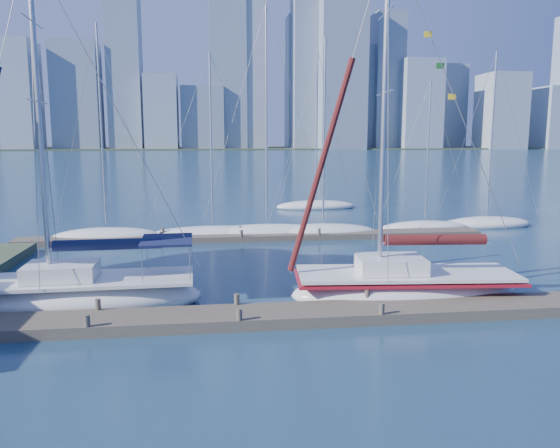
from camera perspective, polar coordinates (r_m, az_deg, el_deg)
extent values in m
plane|color=#17344C|center=(19.87, -4.39, -10.24)|extent=(700.00, 700.00, 0.00)
cube|color=#453D33|center=(19.81, -4.40, -9.70)|extent=(26.00, 2.00, 0.40)
cube|color=#453D33|center=(35.44, -2.51, -1.34)|extent=(30.00, 1.80, 0.36)
cube|color=#38472D|center=(338.81, -7.23, 7.84)|extent=(800.00, 100.00, 1.50)
ellipsoid|color=silver|center=(23.01, -20.09, -7.36)|extent=(9.51, 3.38, 1.65)
cube|color=silver|center=(22.81, -20.19, -5.50)|extent=(8.81, 3.11, 0.13)
cube|color=silver|center=(22.86, -21.87, -4.57)|extent=(2.71, 2.09, 0.61)
cylinder|color=silver|center=(22.39, -23.87, 10.06)|extent=(0.20, 0.20, 12.29)
cylinder|color=silver|center=(22.34, -17.52, -2.33)|extent=(4.46, 0.25, 0.11)
cylinder|color=#0F1732|center=(22.32, -17.54, -2.05)|extent=(4.12, 0.57, 0.44)
cube|color=#0F1732|center=(22.07, -11.74, -1.65)|extent=(2.06, 2.68, 0.09)
ellipsoid|color=silver|center=(23.19, 12.97, -6.90)|extent=(9.74, 3.92, 1.67)
cube|color=silver|center=(22.99, 13.04, -5.03)|extent=(9.02, 3.61, 0.13)
cube|color=silver|center=(22.73, 11.45, -4.13)|extent=(2.83, 2.25, 0.61)
cylinder|color=silver|center=(22.08, 10.81, 11.63)|extent=(0.20, 0.20, 13.00)
cylinder|color=silver|center=(23.05, 15.89, -1.86)|extent=(4.50, 0.50, 0.11)
cylinder|color=#470F15|center=(23.03, 15.90, -1.59)|extent=(4.17, 0.80, 0.44)
cube|color=maroon|center=(23.04, 13.03, -5.49)|extent=(9.23, 3.75, 0.11)
ellipsoid|color=silver|center=(36.89, -17.63, -1.29)|extent=(7.35, 4.43, 1.21)
cylinder|color=silver|center=(36.35, -18.17, 9.72)|extent=(0.13, 0.13, 12.36)
ellipsoid|color=silver|center=(36.56, -7.02, -1.05)|extent=(8.73, 3.47, 1.10)
cylinder|color=silver|center=(36.00, -7.21, 8.78)|extent=(0.12, 0.12, 10.89)
ellipsoid|color=silver|center=(36.63, -1.38, -0.94)|extent=(8.97, 4.19, 1.20)
cylinder|color=silver|center=(36.10, -1.43, 11.22)|extent=(0.13, 0.13, 13.70)
ellipsoid|color=silver|center=(36.94, 4.51, -0.88)|extent=(7.69, 4.11, 1.19)
cylinder|color=silver|center=(36.39, 4.64, 9.67)|extent=(0.13, 0.13, 11.80)
ellipsoid|color=silver|center=(40.44, 14.89, -0.35)|extent=(6.66, 2.73, 0.98)
cylinder|color=silver|center=(39.95, 15.20, 7.39)|extent=(0.11, 0.11, 9.49)
ellipsoid|color=silver|center=(43.23, 20.76, -0.01)|extent=(7.23, 4.88, 1.14)
cylinder|color=silver|center=(42.77, 21.26, 8.77)|extent=(0.12, 0.12, 11.56)
ellipsoid|color=silver|center=(50.93, 3.77, 1.85)|extent=(7.75, 4.67, 1.15)
cylinder|color=silver|center=(50.55, 3.86, 10.33)|extent=(0.13, 0.13, 13.35)
cube|color=#7E8EA3|center=(318.23, -25.42, 11.98)|extent=(15.86, 23.42, 55.52)
cube|color=slate|center=(314.62, -20.43, 12.39)|extent=(23.76, 17.63, 56.17)
cube|color=#8E99AB|center=(331.70, -15.68, 10.84)|extent=(14.18, 17.61, 38.01)
cube|color=#7E8EA3|center=(304.98, -12.26, 11.28)|extent=(17.07, 19.81, 39.37)
cube|color=slate|center=(305.61, -8.08, 10.87)|extent=(22.70, 16.86, 33.76)
cube|color=#8E99AB|center=(311.33, -3.29, 15.98)|extent=(19.28, 14.99, 88.81)
cube|color=#7E8EA3|center=(329.15, 2.01, 14.40)|extent=(14.79, 17.46, 74.90)
cube|color=slate|center=(307.61, 6.47, 15.16)|extent=(24.64, 18.95, 79.58)
cube|color=#8E99AB|center=(327.53, 9.31, 12.81)|extent=(15.65, 17.11, 57.81)
cube|color=#7E8EA3|center=(320.85, 14.34, 11.95)|extent=(21.87, 18.80, 49.03)
cube|color=slate|center=(360.54, 17.28, 11.58)|extent=(15.44, 17.52, 50.39)
cube|color=#8E99AB|center=(340.65, 22.07, 10.81)|extent=(21.40, 23.94, 42.17)
cube|color=#7E8EA3|center=(356.35, 26.36, 9.88)|extent=(13.56, 21.38, 35.28)
cube|color=slate|center=(314.69, -15.97, 16.34)|extent=(17.17, 18.00, 97.04)
cube|color=slate|center=(312.23, -5.49, 17.31)|extent=(19.55, 18.00, 103.63)
cube|color=slate|center=(316.38, 3.04, 16.38)|extent=(18.80, 18.00, 94.34)
cube|color=slate|center=(326.29, 11.08, 14.31)|extent=(16.27, 18.00, 75.21)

